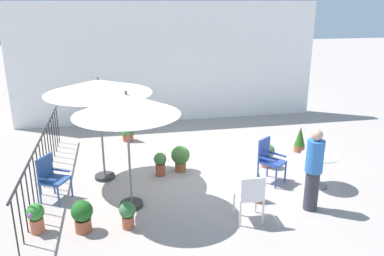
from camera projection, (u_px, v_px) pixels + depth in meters
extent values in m
plane|color=#A2948D|center=(196.00, 171.00, 9.14)|extent=(60.00, 60.00, 0.00)
cube|color=white|center=(169.00, 63.00, 12.52)|extent=(9.73, 0.30, 3.77)
cube|color=black|center=(40.00, 140.00, 8.20)|extent=(0.03, 5.62, 0.03)
cylinder|color=black|center=(15.00, 229.00, 5.90)|extent=(0.02, 0.02, 1.00)
cylinder|color=black|center=(20.00, 217.00, 6.23)|extent=(0.02, 0.02, 1.00)
cylinder|color=black|center=(24.00, 206.00, 6.55)|extent=(0.02, 0.02, 1.00)
cylinder|color=black|center=(29.00, 196.00, 6.88)|extent=(0.02, 0.02, 1.00)
cylinder|color=black|center=(32.00, 188.00, 7.21)|extent=(0.02, 0.02, 1.00)
cylinder|color=black|center=(35.00, 179.00, 7.54)|extent=(0.02, 0.02, 1.00)
cylinder|color=black|center=(39.00, 172.00, 7.86)|extent=(0.02, 0.02, 1.00)
cylinder|color=black|center=(41.00, 165.00, 8.19)|extent=(0.02, 0.02, 1.00)
cylinder|color=black|center=(44.00, 159.00, 8.52)|extent=(0.02, 0.02, 1.00)
cylinder|color=black|center=(46.00, 153.00, 8.85)|extent=(0.02, 0.02, 1.00)
cylinder|color=black|center=(49.00, 148.00, 9.17)|extent=(0.02, 0.02, 1.00)
cylinder|color=black|center=(51.00, 143.00, 9.50)|extent=(0.02, 0.02, 1.00)
cylinder|color=black|center=(53.00, 138.00, 9.83)|extent=(0.02, 0.02, 1.00)
cylinder|color=black|center=(54.00, 133.00, 10.15)|extent=(0.02, 0.02, 1.00)
cylinder|color=black|center=(56.00, 129.00, 10.48)|extent=(0.02, 0.02, 1.00)
cylinder|color=black|center=(58.00, 125.00, 10.81)|extent=(0.02, 0.02, 1.00)
cylinder|color=#2D2D2D|center=(105.00, 176.00, 8.74)|extent=(0.44, 0.44, 0.08)
cylinder|color=slate|center=(102.00, 131.00, 8.41)|extent=(0.04, 0.04, 2.23)
cone|color=beige|center=(98.00, 86.00, 8.11)|extent=(2.23, 2.23, 0.29)
sphere|color=slate|center=(98.00, 78.00, 8.06)|extent=(0.06, 0.06, 0.06)
cylinder|color=#2D2D2D|center=(132.00, 204.00, 7.55)|extent=(0.44, 0.44, 0.08)
cylinder|color=slate|center=(129.00, 153.00, 7.22)|extent=(0.04, 0.04, 2.22)
cone|color=beige|center=(126.00, 104.00, 6.94)|extent=(1.94, 1.94, 0.38)
sphere|color=slate|center=(126.00, 92.00, 6.87)|extent=(0.06, 0.06, 0.06)
cylinder|color=white|center=(320.00, 156.00, 8.18)|extent=(0.78, 0.78, 0.02)
cylinder|color=slate|center=(318.00, 171.00, 8.29)|extent=(0.06, 0.06, 0.68)
cylinder|color=slate|center=(317.00, 185.00, 8.39)|extent=(0.43, 0.43, 0.03)
cube|color=#2A5193|center=(55.00, 180.00, 7.67)|extent=(0.62, 0.63, 0.04)
cube|color=#2A5193|center=(45.00, 167.00, 7.65)|extent=(0.25, 0.42, 0.46)
cube|color=#2A5193|center=(47.00, 179.00, 7.44)|extent=(0.37, 0.23, 0.03)
cube|color=#2A5193|center=(61.00, 170.00, 7.84)|extent=(0.37, 0.23, 0.03)
cylinder|color=#2A5193|center=(59.00, 197.00, 7.48)|extent=(0.04, 0.04, 0.41)
cylinder|color=#2A5193|center=(72.00, 187.00, 7.89)|extent=(0.04, 0.04, 0.41)
cylinder|color=#2A5193|center=(40.00, 194.00, 7.60)|extent=(0.04, 0.04, 0.41)
cylinder|color=#2A5193|center=(54.00, 184.00, 8.00)|extent=(0.04, 0.04, 0.41)
cube|color=#29449F|center=(272.00, 162.00, 8.41)|extent=(0.64, 0.65, 0.04)
cube|color=#29449F|center=(264.00, 148.00, 8.48)|extent=(0.35, 0.28, 0.47)
cube|color=#29449F|center=(268.00, 159.00, 8.24)|extent=(0.29, 0.37, 0.03)
cube|color=#29449F|center=(277.00, 154.00, 8.52)|extent=(0.29, 0.37, 0.03)
cylinder|color=#29449F|center=(276.00, 178.00, 8.21)|extent=(0.04, 0.04, 0.46)
cylinder|color=#29449F|center=(285.00, 173.00, 8.49)|extent=(0.04, 0.04, 0.46)
cylinder|color=#29449F|center=(258.00, 173.00, 8.49)|extent=(0.04, 0.04, 0.46)
cylinder|color=#29449F|center=(267.00, 167.00, 8.77)|extent=(0.04, 0.04, 0.46)
cube|color=white|center=(249.00, 195.00, 6.98)|extent=(0.47, 0.45, 0.04)
cube|color=white|center=(253.00, 189.00, 6.72)|extent=(0.43, 0.05, 0.41)
cube|color=white|center=(260.00, 188.00, 6.97)|extent=(0.05, 0.40, 0.03)
cube|color=white|center=(238.00, 190.00, 6.91)|extent=(0.05, 0.40, 0.03)
cylinder|color=white|center=(256.00, 201.00, 7.27)|extent=(0.04, 0.04, 0.45)
cylinder|color=white|center=(234.00, 203.00, 7.21)|extent=(0.04, 0.04, 0.45)
cylinder|color=white|center=(263.00, 212.00, 6.90)|extent=(0.04, 0.04, 0.45)
cylinder|color=white|center=(240.00, 214.00, 6.83)|extent=(0.04, 0.04, 0.45)
cylinder|color=#AD492D|center=(128.00, 137.00, 11.07)|extent=(0.29, 0.29, 0.22)
cylinder|color=#382819|center=(128.00, 134.00, 11.04)|extent=(0.26, 0.26, 0.02)
cone|color=#326A25|center=(127.00, 121.00, 10.93)|extent=(0.37, 0.37, 0.70)
cylinder|color=#AF583A|center=(128.00, 222.00, 6.81)|extent=(0.21, 0.21, 0.23)
cylinder|color=#382819|center=(128.00, 217.00, 6.78)|extent=(0.19, 0.19, 0.02)
sphere|color=#3A703C|center=(127.00, 210.00, 6.74)|extent=(0.29, 0.29, 0.29)
sphere|color=#E14F38|center=(132.00, 205.00, 6.77)|extent=(0.07, 0.07, 0.07)
sphere|color=#E14F38|center=(121.00, 209.00, 6.76)|extent=(0.06, 0.06, 0.06)
sphere|color=#E14F38|center=(122.00, 208.00, 6.78)|extent=(0.07, 0.07, 0.07)
cylinder|color=#9C5239|center=(299.00, 148.00, 10.29)|extent=(0.28, 0.28, 0.17)
cylinder|color=#382819|center=(299.00, 146.00, 10.27)|extent=(0.25, 0.25, 0.02)
cone|color=#2B5A1C|center=(300.00, 136.00, 10.18)|extent=(0.28, 0.28, 0.51)
cylinder|color=#C86549|center=(37.00, 225.00, 6.68)|extent=(0.23, 0.23, 0.26)
cylinder|color=#382819|center=(36.00, 219.00, 6.64)|extent=(0.21, 0.21, 0.02)
sphere|color=#338130|center=(35.00, 212.00, 6.60)|extent=(0.30, 0.30, 0.30)
sphere|color=#B247A8|center=(31.00, 215.00, 6.48)|extent=(0.09, 0.09, 0.09)
sphere|color=#B247A8|center=(38.00, 213.00, 6.53)|extent=(0.06, 0.06, 0.06)
sphere|color=#B247A8|center=(33.00, 210.00, 6.65)|extent=(0.08, 0.08, 0.08)
sphere|color=#B247A8|center=(31.00, 214.00, 6.50)|extent=(0.08, 0.08, 0.08)
cylinder|color=#955629|center=(181.00, 167.00, 9.09)|extent=(0.25, 0.25, 0.22)
cylinder|color=#382819|center=(180.00, 163.00, 9.06)|extent=(0.22, 0.22, 0.02)
sphere|color=#406C30|center=(180.00, 155.00, 9.00)|extent=(0.43, 0.43, 0.43)
cylinder|color=brown|center=(267.00, 162.00, 9.33)|extent=(0.26, 0.26, 0.25)
cylinder|color=#382819|center=(267.00, 157.00, 9.30)|extent=(0.23, 0.23, 0.02)
sphere|color=#48723E|center=(267.00, 151.00, 9.25)|extent=(0.35, 0.35, 0.35)
sphere|color=gold|center=(262.00, 152.00, 9.25)|extent=(0.10, 0.10, 0.10)
sphere|color=gold|center=(263.00, 150.00, 9.27)|extent=(0.10, 0.10, 0.10)
sphere|color=gold|center=(272.00, 148.00, 9.25)|extent=(0.09, 0.09, 0.09)
sphere|color=gold|center=(271.00, 153.00, 9.14)|extent=(0.08, 0.08, 0.08)
cylinder|color=#A54930|center=(160.00, 170.00, 8.86)|extent=(0.22, 0.22, 0.27)
cylinder|color=#382819|center=(160.00, 164.00, 8.82)|extent=(0.19, 0.19, 0.02)
sphere|color=#437135|center=(160.00, 159.00, 8.78)|extent=(0.29, 0.29, 0.29)
sphere|color=#E04735|center=(162.00, 162.00, 8.70)|extent=(0.06, 0.06, 0.06)
sphere|color=#E04735|center=(158.00, 161.00, 8.72)|extent=(0.07, 0.07, 0.07)
sphere|color=#E04735|center=(162.00, 155.00, 8.88)|extent=(0.07, 0.07, 0.07)
sphere|color=#E04735|center=(161.00, 159.00, 8.90)|extent=(0.05, 0.05, 0.05)
cylinder|color=#A85537|center=(83.00, 225.00, 6.71)|extent=(0.28, 0.28, 0.23)
cylinder|color=#382819|center=(83.00, 220.00, 6.68)|extent=(0.25, 0.25, 0.02)
sphere|color=#1D591F|center=(82.00, 211.00, 6.63)|extent=(0.37, 0.37, 0.37)
sphere|color=gold|center=(73.00, 211.00, 6.57)|extent=(0.07, 0.07, 0.07)
sphere|color=gold|center=(82.00, 209.00, 6.75)|extent=(0.08, 0.08, 0.08)
cylinder|color=#C36940|center=(257.00, 196.00, 7.72)|extent=(0.24, 0.24, 0.22)
cylinder|color=#382819|center=(258.00, 191.00, 7.69)|extent=(0.21, 0.21, 0.02)
cone|color=#276022|center=(258.00, 182.00, 7.63)|extent=(0.24, 0.24, 0.39)
cylinder|color=#33333D|center=(311.00, 190.00, 7.35)|extent=(0.26, 0.26, 0.77)
cylinder|color=#2F6BBB|center=(315.00, 156.00, 7.14)|extent=(0.35, 0.35, 0.61)
sphere|color=tan|center=(317.00, 135.00, 7.01)|extent=(0.21, 0.21, 0.21)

